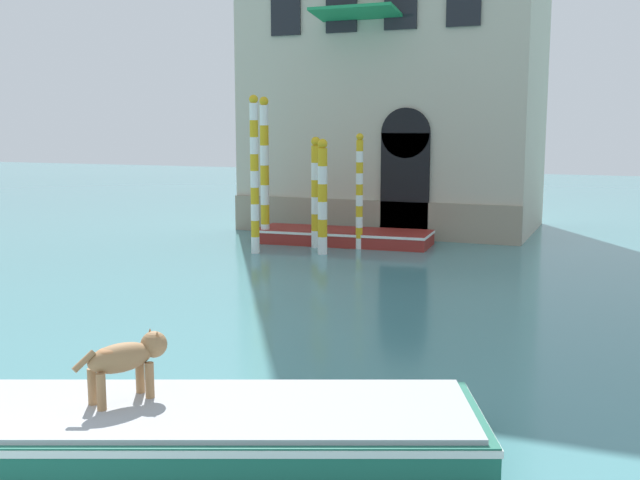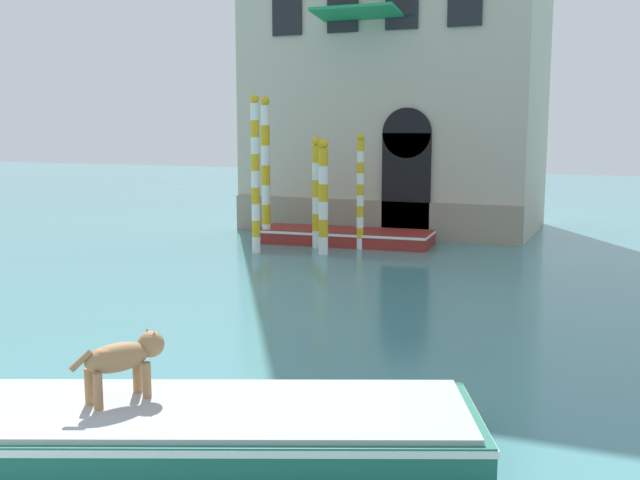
{
  "view_description": "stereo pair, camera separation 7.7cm",
  "coord_description": "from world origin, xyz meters",
  "px_view_note": "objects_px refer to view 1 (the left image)",
  "views": [
    {
      "loc": [
        5.43,
        -3.13,
        3.71
      ],
      "look_at": [
        -0.92,
        12.31,
        1.2
      ],
      "focal_mm": 42.0,
      "sensor_mm": 36.0,
      "label": 1
    },
    {
      "loc": [
        5.5,
        -3.1,
        3.71
      ],
      "look_at": [
        -0.92,
        12.31,
        1.2
      ],
      "focal_mm": 42.0,
      "sensor_mm": 36.0,
      "label": 2
    }
  ],
  "objects_px": {
    "boat_moored_near_palazzo": "(343,236)",
    "mooring_pole_4": "(255,174)",
    "mooring_pole_1": "(323,196)",
    "mooring_pole_2": "(316,192)",
    "mooring_pole_0": "(265,170)",
    "boat_foreground": "(127,428)",
    "mooring_pole_3": "(359,191)",
    "dog_on_deck": "(127,357)"
  },
  "relations": [
    {
      "from": "boat_foreground",
      "to": "mooring_pole_3",
      "type": "distance_m",
      "value": 15.13
    },
    {
      "from": "mooring_pole_0",
      "to": "mooring_pole_2",
      "type": "xyz_separation_m",
      "value": [
        1.84,
        -0.16,
        -0.62
      ]
    },
    {
      "from": "boat_foreground",
      "to": "mooring_pole_0",
      "type": "bearing_deg",
      "value": 88.41
    },
    {
      "from": "boat_foreground",
      "to": "mooring_pole_4",
      "type": "bearing_deg",
      "value": 88.84
    },
    {
      "from": "mooring_pole_4",
      "to": "mooring_pole_0",
      "type": "bearing_deg",
      "value": 107.6
    },
    {
      "from": "mooring_pole_0",
      "to": "mooring_pole_3",
      "type": "height_order",
      "value": "mooring_pole_0"
    },
    {
      "from": "mooring_pole_1",
      "to": "mooring_pole_3",
      "type": "bearing_deg",
      "value": 63.07
    },
    {
      "from": "boat_foreground",
      "to": "mooring_pole_3",
      "type": "bearing_deg",
      "value": 76.87
    },
    {
      "from": "dog_on_deck",
      "to": "mooring_pole_0",
      "type": "xyz_separation_m",
      "value": [
        -5.47,
        14.56,
        1.31
      ]
    },
    {
      "from": "mooring_pole_1",
      "to": "mooring_pole_4",
      "type": "bearing_deg",
      "value": -163.24
    },
    {
      "from": "mooring_pole_2",
      "to": "mooring_pole_0",
      "type": "bearing_deg",
      "value": 174.94
    },
    {
      "from": "mooring_pole_1",
      "to": "mooring_pole_0",
      "type": "bearing_deg",
      "value": 153.62
    },
    {
      "from": "boat_foreground",
      "to": "dog_on_deck",
      "type": "xyz_separation_m",
      "value": [
        -0.12,
        0.21,
        0.76
      ]
    },
    {
      "from": "dog_on_deck",
      "to": "mooring_pole_1",
      "type": "distance_m",
      "value": 13.66
    },
    {
      "from": "boat_moored_near_palazzo",
      "to": "mooring_pole_4",
      "type": "height_order",
      "value": "mooring_pole_4"
    },
    {
      "from": "boat_foreground",
      "to": "mooring_pole_0",
      "type": "height_order",
      "value": "mooring_pole_0"
    },
    {
      "from": "boat_foreground",
      "to": "boat_moored_near_palazzo",
      "type": "relative_size",
      "value": 1.45
    },
    {
      "from": "boat_moored_near_palazzo",
      "to": "mooring_pole_1",
      "type": "distance_m",
      "value": 2.58
    },
    {
      "from": "mooring_pole_0",
      "to": "mooring_pole_2",
      "type": "bearing_deg",
      "value": -5.06
    },
    {
      "from": "mooring_pole_4",
      "to": "mooring_pole_3",
      "type": "bearing_deg",
      "value": 36.29
    },
    {
      "from": "dog_on_deck",
      "to": "boat_moored_near_palazzo",
      "type": "bearing_deg",
      "value": 38.08
    },
    {
      "from": "boat_moored_near_palazzo",
      "to": "boat_foreground",
      "type": "bearing_deg",
      "value": -82.4
    },
    {
      "from": "boat_moored_near_palazzo",
      "to": "mooring_pole_2",
      "type": "bearing_deg",
      "value": -121.04
    },
    {
      "from": "boat_foreground",
      "to": "dog_on_deck",
      "type": "bearing_deg",
      "value": 97.29
    },
    {
      "from": "boat_foreground",
      "to": "mooring_pole_2",
      "type": "xyz_separation_m",
      "value": [
        -3.75,
        14.61,
        1.45
      ]
    },
    {
      "from": "dog_on_deck",
      "to": "mooring_pole_3",
      "type": "xyz_separation_m",
      "value": [
        -2.28,
        14.65,
        0.74
      ]
    },
    {
      "from": "boat_foreground",
      "to": "mooring_pole_4",
      "type": "height_order",
      "value": "mooring_pole_4"
    },
    {
      "from": "dog_on_deck",
      "to": "boat_moored_near_palazzo",
      "type": "relative_size",
      "value": 0.19
    },
    {
      "from": "boat_moored_near_palazzo",
      "to": "mooring_pole_1",
      "type": "relative_size",
      "value": 1.69
    },
    {
      "from": "mooring_pole_0",
      "to": "mooring_pole_1",
      "type": "relative_size",
      "value": 1.38
    },
    {
      "from": "dog_on_deck",
      "to": "mooring_pole_4",
      "type": "xyz_separation_m",
      "value": [
        -4.89,
        12.74,
        1.3
      ]
    },
    {
      "from": "dog_on_deck",
      "to": "mooring_pole_2",
      "type": "bearing_deg",
      "value": 40.85
    },
    {
      "from": "dog_on_deck",
      "to": "mooring_pole_4",
      "type": "relative_size",
      "value": 0.23
    },
    {
      "from": "boat_moored_near_palazzo",
      "to": "mooring_pole_4",
      "type": "relative_size",
      "value": 1.23
    },
    {
      "from": "boat_foreground",
      "to": "mooring_pole_2",
      "type": "distance_m",
      "value": 15.15
    },
    {
      "from": "mooring_pole_1",
      "to": "mooring_pole_3",
      "type": "xyz_separation_m",
      "value": [
        0.68,
        1.33,
        0.07
      ]
    },
    {
      "from": "mooring_pole_2",
      "to": "mooring_pole_4",
      "type": "distance_m",
      "value": 2.17
    },
    {
      "from": "mooring_pole_2",
      "to": "mooring_pole_4",
      "type": "height_order",
      "value": "mooring_pole_4"
    },
    {
      "from": "boat_foreground",
      "to": "dog_on_deck",
      "type": "distance_m",
      "value": 0.8
    },
    {
      "from": "mooring_pole_1",
      "to": "boat_moored_near_palazzo",
      "type": "bearing_deg",
      "value": 93.85
    },
    {
      "from": "boat_foreground",
      "to": "mooring_pole_1",
      "type": "height_order",
      "value": "mooring_pole_1"
    },
    {
      "from": "boat_moored_near_palazzo",
      "to": "mooring_pole_3",
      "type": "xyz_separation_m",
      "value": [
        0.82,
        -0.78,
        1.55
      ]
    }
  ]
}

